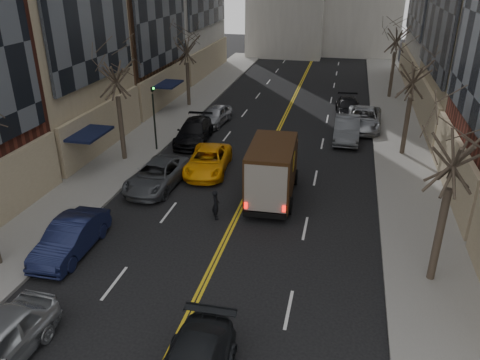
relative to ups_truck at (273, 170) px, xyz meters
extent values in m
cube|color=slate|center=(-10.39, 10.16, -1.57)|extent=(4.00, 66.00, 0.15)
cube|color=slate|center=(7.61, 10.16, -1.57)|extent=(4.00, 66.00, 0.15)
cube|color=black|center=(-11.39, 1.16, 0.76)|extent=(2.00, 3.00, 0.15)
cube|color=black|center=(-12.29, 1.16, -0.29)|extent=(0.20, 3.00, 2.50)
cube|color=black|center=(-11.39, 14.16, 0.76)|extent=(2.00, 3.00, 0.15)
cube|color=black|center=(-12.29, 14.16, -0.29)|extent=(0.20, 3.00, 2.50)
cylinder|color=#382D23|center=(-10.19, 3.16, 0.53)|extent=(0.30, 0.30, 4.05)
cylinder|color=#382D23|center=(-10.19, 16.16, 0.35)|extent=(0.30, 0.30, 3.69)
cylinder|color=#382D23|center=(7.41, -5.84, 0.49)|extent=(0.30, 0.30, 3.96)
cylinder|color=#382D23|center=(7.41, 8.16, 0.40)|extent=(0.30, 0.30, 3.78)
cylinder|color=#382D23|center=(7.41, 23.16, 0.58)|extent=(0.30, 0.30, 4.14)
cylinder|color=black|center=(-8.79, 5.16, 0.41)|extent=(0.12, 0.12, 3.80)
imported|color=black|center=(-8.79, 5.16, 2.76)|extent=(0.15, 0.18, 0.90)
sphere|color=#0CE526|center=(-8.64, 5.06, 2.71)|extent=(0.14, 0.14, 0.14)
cube|color=black|center=(0.00, 0.00, -1.13)|extent=(2.28, 6.04, 0.28)
cube|color=black|center=(-0.09, 2.18, -0.20)|extent=(2.25, 1.67, 1.96)
cube|color=black|center=(0.02, -0.51, 0.22)|extent=(2.41, 4.65, 2.79)
cube|color=black|center=(0.11, -2.87, -1.13)|extent=(2.15, 0.25, 0.28)
cube|color=red|center=(-0.82, -2.92, -0.71)|extent=(0.17, 0.06, 0.33)
cube|color=red|center=(1.05, -2.85, -0.71)|extent=(0.17, 0.06, 0.33)
cube|color=gold|center=(-1.12, -0.51, 0.78)|extent=(0.07, 0.84, 0.84)
cube|color=gold|center=(1.15, -0.42, 0.78)|extent=(0.07, 0.84, 0.84)
cylinder|color=black|center=(-1.18, 1.91, -1.19)|extent=(0.30, 0.90, 0.89)
cylinder|color=black|center=(1.02, 2.00, -1.19)|extent=(0.30, 0.90, 0.89)
cylinder|color=black|center=(-1.03, -1.63, -1.19)|extent=(0.30, 0.90, 0.89)
cylinder|color=black|center=(1.16, -1.54, -1.19)|extent=(0.30, 0.90, 0.89)
cube|color=black|center=(-0.19, -12.66, -0.30)|extent=(0.13, 0.04, 0.09)
cube|color=blue|center=(-0.19, -12.69, -0.30)|extent=(0.10, 0.01, 0.06)
imported|color=#FDA60A|center=(-4.39, 2.65, -0.94)|extent=(2.82, 5.28, 1.41)
imported|color=black|center=(-2.34, -2.88, -0.87)|extent=(0.56, 0.66, 1.54)
imported|color=#101534|center=(-7.69, -7.22, -0.89)|extent=(1.69, 4.62, 1.51)
imported|color=#484B50|center=(-6.58, -0.08, -0.92)|extent=(2.67, 5.29, 1.44)
imported|color=black|center=(-6.86, 7.45, -0.88)|extent=(2.67, 5.46, 1.53)
imported|color=#A2A3A9|center=(-6.49, 11.75, -0.92)|extent=(2.18, 4.40, 1.44)
imported|color=#4E5155|center=(3.71, 10.36, -0.82)|extent=(1.77, 5.01, 1.65)
imported|color=#A2A5A9|center=(4.91, 13.26, -0.86)|extent=(2.85, 5.75, 1.57)
imported|color=black|center=(3.71, 16.41, -0.92)|extent=(2.35, 5.07, 1.43)
camera|label=1|loc=(3.43, -22.53, 9.95)|focal=35.00mm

